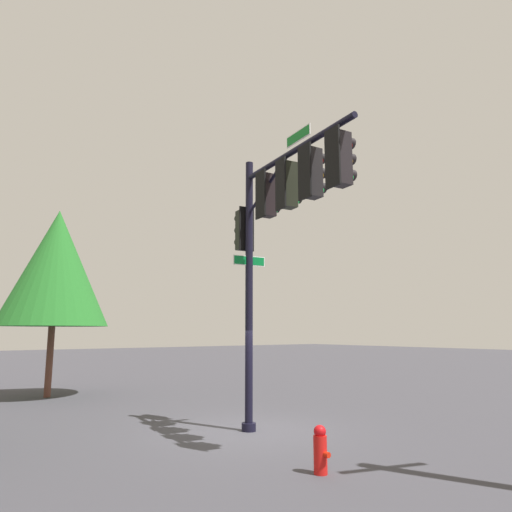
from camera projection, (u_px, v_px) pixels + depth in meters
The scene contains 4 objects.
ground_plane at pixel (249, 431), 11.71m from camera, with size 120.00×120.00×0.00m, color #3C3B41.
signal_pole_assembly at pixel (278, 215), 11.32m from camera, with size 5.00×1.24×7.07m.
fire_hydrant at pixel (320, 450), 8.23m from camera, with size 0.33×0.24×0.83m.
tree_near at pixel (56, 267), 18.54m from camera, with size 4.18×4.18×7.33m.
Camera 1 is at (9.91, -7.24, 2.47)m, focal length 32.71 mm.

